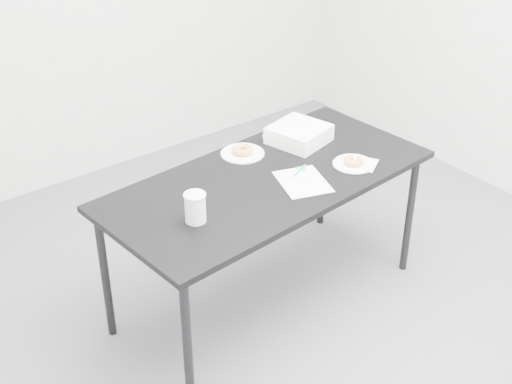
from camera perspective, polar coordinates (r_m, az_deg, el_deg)
floor at (r=3.70m, az=1.97°, el=-10.16°), size 4.00×4.00×0.00m
table at (r=3.43m, az=0.93°, el=0.38°), size 1.68×0.89×0.74m
scorecard at (r=3.37m, az=3.76°, el=0.83°), size 0.29×0.32×0.00m
logo_patch at (r=3.48m, az=3.63°, el=1.86°), size 0.06×0.06×0.00m
pen at (r=3.46m, az=3.52°, el=1.73°), size 0.12×0.06×0.01m
napkin at (r=3.56m, az=8.45°, el=2.27°), size 0.19×0.19×0.00m
plate_near at (r=3.54m, az=7.79°, el=2.23°), size 0.20×0.20×0.01m
donut_near at (r=3.53m, az=7.81°, el=2.50°), size 0.13×0.13×0.03m
plate_far at (r=3.61m, az=-1.09°, el=3.10°), size 0.22×0.22×0.01m
donut_far at (r=3.60m, az=-1.09°, el=3.39°), size 0.12×0.12×0.03m
coffee_cup at (r=3.05m, az=-4.89°, el=-1.25°), size 0.09×0.09×0.14m
cup_lid at (r=3.78m, az=1.22°, el=4.46°), size 0.09×0.09×0.01m
bakery_box at (r=3.72m, az=3.46°, el=4.65°), size 0.32×0.32×0.09m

